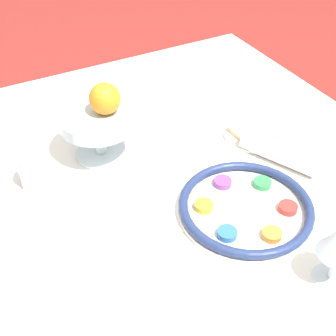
# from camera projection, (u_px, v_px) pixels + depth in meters

# --- Properties ---
(dining_table) EXTENTS (1.23, 1.04, 0.72)m
(dining_table) POSITION_uv_depth(u_px,v_px,m) (191.00, 271.00, 1.33)
(dining_table) COLOR white
(dining_table) RESTS_ON ground_plane
(seder_plate) EXTENTS (0.29, 0.29, 0.03)m
(seder_plate) POSITION_uv_depth(u_px,v_px,m) (246.00, 208.00, 0.99)
(seder_plate) COLOR silver
(seder_plate) RESTS_ON dining_table
(fruit_stand) EXTENTS (0.18, 0.18, 0.12)m
(fruit_stand) POSITION_uv_depth(u_px,v_px,m) (98.00, 124.00, 1.09)
(fruit_stand) COLOR silver
(fruit_stand) RESTS_ON dining_table
(orange_fruit) EXTENTS (0.07, 0.07, 0.07)m
(orange_fruit) POSITION_uv_depth(u_px,v_px,m) (105.00, 99.00, 1.06)
(orange_fruit) COLOR orange
(orange_fruit) RESTS_ON fruit_stand
(bread_plate) EXTENTS (0.15, 0.15, 0.02)m
(bread_plate) POSITION_uv_depth(u_px,v_px,m) (253.00, 134.00, 1.20)
(bread_plate) COLOR silver
(bread_plate) RESTS_ON dining_table
(napkin_roll) EXTENTS (0.19, 0.12, 0.05)m
(napkin_roll) POSITION_uv_depth(u_px,v_px,m) (279.00, 153.00, 1.12)
(napkin_roll) COLOR white
(napkin_roll) RESTS_ON dining_table
(cup_near) EXTENTS (0.07, 0.07, 0.08)m
(cup_near) POSITION_uv_depth(u_px,v_px,m) (35.00, 171.00, 1.04)
(cup_near) COLOR silver
(cup_near) RESTS_ON dining_table
(fork_left) EXTENTS (0.08, 0.19, 0.01)m
(fork_left) POSITION_uv_depth(u_px,v_px,m) (133.00, 254.00, 0.91)
(fork_left) COLOR silver
(fork_left) RESTS_ON dining_table
(fork_right) EXTENTS (0.06, 0.20, 0.01)m
(fork_right) POSITION_uv_depth(u_px,v_px,m) (127.00, 243.00, 0.93)
(fork_right) COLOR silver
(fork_right) RESTS_ON dining_table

